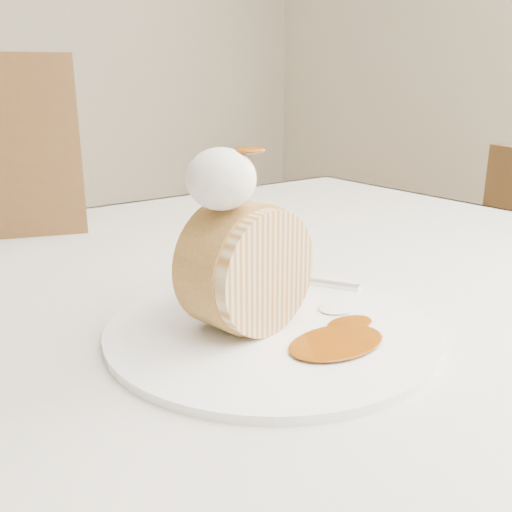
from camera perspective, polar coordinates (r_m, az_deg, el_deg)
table at (r=0.69m, az=-10.12°, el=-10.08°), size 1.40×0.90×0.75m
chair_end at (r=1.74m, az=23.13°, el=-1.65°), size 0.47×0.47×0.79m
plate at (r=0.53m, az=1.52°, el=-7.21°), size 0.39×0.39×0.01m
roulade_slice at (r=0.51m, az=-0.93°, el=-1.17°), size 0.12×0.08×0.11m
cake_chunk at (r=0.58m, az=-0.10°, el=-1.50°), size 0.09×0.08×0.06m
whipped_cream at (r=0.47m, az=-3.50°, el=7.68°), size 0.06×0.06×0.05m
caramel_drizzle at (r=0.47m, az=-0.69°, el=11.30°), size 0.03×0.02×0.01m
caramel_pool at (r=0.49m, az=8.05°, el=-8.52°), size 0.11×0.09×0.00m
fork at (r=0.64m, az=4.63°, el=-2.44°), size 0.11×0.17×0.00m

